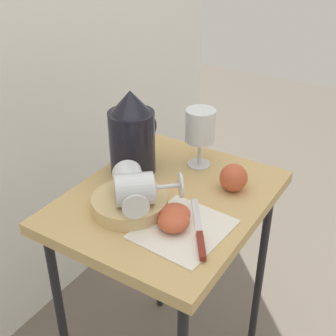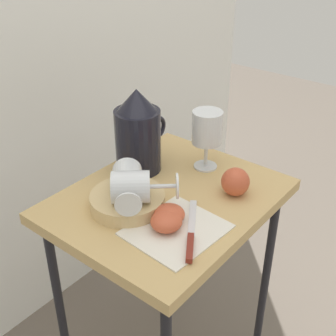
{
  "view_description": "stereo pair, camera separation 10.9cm",
  "coord_description": "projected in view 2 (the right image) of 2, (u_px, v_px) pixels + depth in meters",
  "views": [
    {
      "loc": [
        -0.79,
        -0.5,
        1.33
      ],
      "look_at": [
        0.0,
        0.0,
        0.78
      ],
      "focal_mm": 48.38,
      "sensor_mm": 36.0,
      "label": 1
    },
    {
      "loc": [
        -0.73,
        -0.59,
        1.33
      ],
      "look_at": [
        0.0,
        0.0,
        0.78
      ],
      "focal_mm": 48.38,
      "sensor_mm": 36.0,
      "label": 2
    }
  ],
  "objects": [
    {
      "name": "apple_half_left",
      "position": [
        166.0,
        222.0,
        1.0
      ],
      "size": [
        0.07,
        0.07,
        0.04
      ],
      "primitive_type": "ellipsoid",
      "color": "#C15133",
      "rests_on": "linen_napkin"
    },
    {
      "name": "apple_whole",
      "position": [
        235.0,
        182.0,
        1.12
      ],
      "size": [
        0.07,
        0.07,
        0.07
      ],
      "primitive_type": "sphere",
      "color": "#C15133",
      "rests_on": "table"
    },
    {
      "name": "table",
      "position": [
        168.0,
        220.0,
        1.17
      ],
      "size": [
        0.56,
        0.45,
        0.7
      ],
      "color": "tan",
      "rests_on": "ground_plane"
    },
    {
      "name": "wine_glass_tipped_near",
      "position": [
        133.0,
        187.0,
        1.03
      ],
      "size": [
        0.15,
        0.16,
        0.08
      ],
      "color": "silver",
      "rests_on": "basket_tray"
    },
    {
      "name": "linen_napkin",
      "position": [
        176.0,
        230.0,
        1.01
      ],
      "size": [
        0.21,
        0.19,
        0.0
      ],
      "primitive_type": "cube",
      "rotation": [
        0.0,
        0.0,
        -0.07
      ],
      "color": "silver",
      "rests_on": "table"
    },
    {
      "name": "wine_glass_upright",
      "position": [
        207.0,
        130.0,
        1.19
      ],
      "size": [
        0.08,
        0.08,
        0.17
      ],
      "color": "silver",
      "rests_on": "table"
    },
    {
      "name": "curtain_drape",
      "position": [
        10.0,
        30.0,
        1.27
      ],
      "size": [
        2.4,
        0.03,
        2.05
      ],
      "primitive_type": "cube",
      "color": "white",
      "rests_on": "ground_plane"
    },
    {
      "name": "apple_half_right",
      "position": [
        169.0,
        214.0,
        1.02
      ],
      "size": [
        0.07,
        0.07,
        0.04
      ],
      "primitive_type": "ellipsoid",
      "color": "#C15133",
      "rests_on": "linen_napkin"
    },
    {
      "name": "pitcher",
      "position": [
        138.0,
        138.0,
        1.2
      ],
      "size": [
        0.17,
        0.12,
        0.23
      ],
      "color": "black",
      "rests_on": "table"
    },
    {
      "name": "knife",
      "position": [
        191.0,
        237.0,
        0.97
      ],
      "size": [
        0.19,
        0.14,
        0.01
      ],
      "color": "silver",
      "rests_on": "linen_napkin"
    },
    {
      "name": "basket_tray",
      "position": [
        128.0,
        201.0,
        1.08
      ],
      "size": [
        0.18,
        0.18,
        0.03
      ],
      "primitive_type": "cylinder",
      "color": "tan",
      "rests_on": "table"
    },
    {
      "name": "wine_glass_tipped_far",
      "position": [
        128.0,
        181.0,
        1.05
      ],
      "size": [
        0.15,
        0.15,
        0.07
      ],
      "color": "silver",
      "rests_on": "basket_tray"
    }
  ]
}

